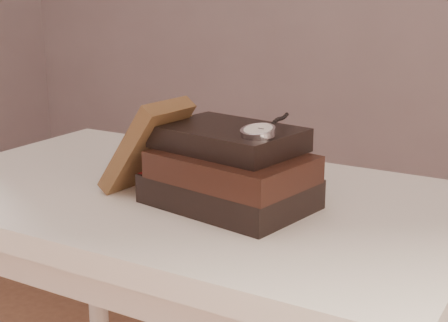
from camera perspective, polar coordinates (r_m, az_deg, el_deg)
The scene contains 5 objects.
table at distance 1.20m, azimuth -3.35°, elevation -6.71°, with size 1.00×0.60×0.75m.
book_stack at distance 1.07m, azimuth 0.52°, elevation -0.80°, with size 0.29×0.23×0.13m.
journal at distance 1.14m, azimuth -6.82°, elevation 1.35°, with size 0.03×0.12×0.19m, color #452D1A.
pocket_watch at distance 1.00m, azimuth 3.15°, elevation 2.70°, with size 0.06×0.16×0.02m.
eyeglasses at distance 1.19m, azimuth -0.22°, elevation 1.53°, with size 0.13×0.14×0.05m.
Camera 1 is at (0.62, -0.57, 1.11)m, focal length 52.08 mm.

